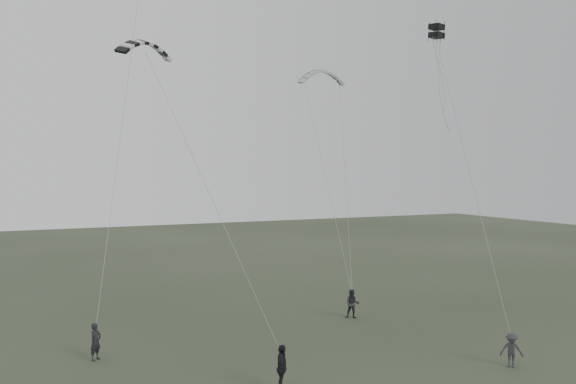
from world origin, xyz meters
name	(u,v)px	position (x,y,z in m)	size (l,w,h in m)	color
ground	(315,370)	(0.00, 0.00, 0.00)	(140.00, 140.00, 0.00)	#2C3623
flyer_left	(96,342)	(-8.51, 5.34, 0.84)	(0.61, 0.40, 1.68)	black
flyer_right	(352,304)	(5.97, 6.68, 0.85)	(0.82, 0.64, 1.69)	#24252A
flyer_center	(282,368)	(-2.30, -1.56, 0.91)	(1.07, 0.44, 1.82)	black
flyer_far	(512,350)	(7.97, -3.36, 0.76)	(0.98, 0.56, 1.51)	#2E2E33
kite_pale_large	(322,72)	(8.86, 15.84, 16.10)	(3.56, 0.80, 1.50)	#B4B7BA
kite_striped	(145,43)	(-5.94, 6.50, 14.87)	(2.87, 0.72, 1.14)	black
kite_box	(437,31)	(8.58, 2.57, 16.05)	(0.64, 0.64, 0.72)	black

